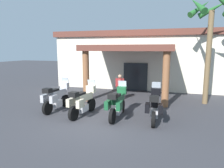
{
  "coord_description": "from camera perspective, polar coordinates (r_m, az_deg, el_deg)",
  "views": [
    {
      "loc": [
        3.29,
        -7.72,
        3.1
      ],
      "look_at": [
        -0.35,
        2.88,
        1.2
      ],
      "focal_mm": 32.74,
      "sensor_mm": 36.0,
      "label": 1
    }
  ],
  "objects": [
    {
      "name": "motorcycle_cream",
      "position": [
        9.71,
        -8.22,
        -4.8
      ],
      "size": [
        0.74,
        2.21,
        1.61
      ],
      "rotation": [
        0.0,
        0.0,
        1.48
      ],
      "color": "black",
      "rests_on": "ground_plane"
    },
    {
      "name": "motorcycle_black",
      "position": [
        9.08,
        11.84,
        -5.94
      ],
      "size": [
        0.73,
        2.21,
        1.61
      ],
      "rotation": [
        0.0,
        0.0,
        1.65
      ],
      "color": "black",
      "rests_on": "ground_plane"
    },
    {
      "name": "ground_plane",
      "position": [
        8.95,
        -3.92,
        -10.68
      ],
      "size": [
        80.0,
        80.0,
        0.0
      ],
      "primitive_type": "plane",
      "color": "#38383D"
    },
    {
      "name": "motorcycle_silver",
      "position": [
        10.81,
        -15.26,
        -3.56
      ],
      "size": [
        0.71,
        2.21,
        1.61
      ],
      "rotation": [
        0.0,
        0.0,
        1.55
      ],
      "color": "black",
      "rests_on": "ground_plane"
    },
    {
      "name": "palm_tree_near_portico",
      "position": [
        12.83,
        25.93,
        15.37
      ],
      "size": [
        2.47,
        2.56,
        6.04
      ],
      "color": "brown",
      "rests_on": "ground_plane"
    },
    {
      "name": "motel_building",
      "position": [
        18.07,
        8.12,
        7.0
      ],
      "size": [
        13.9,
        10.6,
        4.52
      ],
      "rotation": [
        0.0,
        0.0,
        0.05
      ],
      "color": "silver",
      "rests_on": "ground_plane"
    },
    {
      "name": "pedestrian",
      "position": [
        12.5,
        2.2,
        -0.44
      ],
      "size": [
        0.53,
        0.32,
        1.6
      ],
      "rotation": [
        0.0,
        0.0,
        1.66
      ],
      "color": "#3F334C",
      "rests_on": "ground_plane"
    },
    {
      "name": "motorcycle_green",
      "position": [
        9.27,
        1.51,
        -5.39
      ],
      "size": [
        0.71,
        2.21,
        1.61
      ],
      "rotation": [
        0.0,
        0.0,
        1.59
      ],
      "color": "black",
      "rests_on": "ground_plane"
    }
  ]
}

